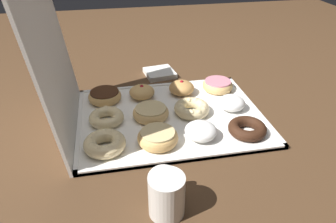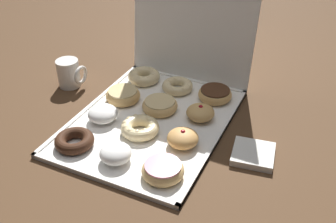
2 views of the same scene
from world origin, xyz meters
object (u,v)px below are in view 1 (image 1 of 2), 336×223
object	(u,v)px
powdered_filled_donut_3	(201,131)
napkin_stack	(160,73)
chocolate_cake_ring_donut_0	(247,128)
glazed_ring_donut_6	(158,137)
donut_box	(170,117)
glazed_ring_donut_7	(151,112)
cruller_donut_4	(192,109)
pink_frosted_donut_2	(218,85)
jelly_filled_donut_8	(142,92)
jelly_filled_donut_5	(182,88)
cruller_donut_9	(105,143)
powdered_filled_donut_1	(232,103)
chocolate_frosted_donut_11	(105,96)
cruller_donut_10	(106,117)
coffee_mug	(166,193)

from	to	relation	value
powdered_filled_donut_3	napkin_stack	xyz separation A→B (m)	(0.46, 0.04, -0.02)
chocolate_cake_ring_donut_0	glazed_ring_donut_6	xyz separation A→B (m)	(0.00, 0.26, 0.00)
donut_box	glazed_ring_donut_7	bearing A→B (deg)	87.14
cruller_donut_4	pink_frosted_donut_2	bearing A→B (deg)	-42.94
donut_box	jelly_filled_donut_8	distance (m)	0.15
jelly_filled_donut_5	napkin_stack	distance (m)	0.20
pink_frosted_donut_2	cruller_donut_9	xyz separation A→B (m)	(-0.27, 0.41, 0.00)
chocolate_cake_ring_donut_0	jelly_filled_donut_8	size ratio (longest dim) A/B	1.27
powdered_filled_donut_1	chocolate_frosted_donut_11	distance (m)	0.43
jelly_filled_donut_5	cruller_donut_10	size ratio (longest dim) A/B	0.83
powdered_filled_donut_1	glazed_ring_donut_6	distance (m)	0.30
cruller_donut_10	glazed_ring_donut_6	bearing A→B (deg)	-135.74
donut_box	powdered_filled_donut_3	distance (m)	0.15
donut_box	cruller_donut_10	size ratio (longest dim) A/B	5.40
donut_box	cruller_donut_10	xyz separation A→B (m)	(0.00, 0.20, 0.02)
jelly_filled_donut_8	jelly_filled_donut_5	bearing A→B (deg)	-89.07
cruller_donut_4	glazed_ring_donut_6	distance (m)	0.19
cruller_donut_9	coffee_mug	distance (m)	0.26
powdered_filled_donut_3	donut_box	bearing A→B (deg)	24.68
pink_frosted_donut_2	jelly_filled_donut_5	distance (m)	0.14
cruller_donut_9	glazed_ring_donut_6	bearing A→B (deg)	-90.51
pink_frosted_donut_2	chocolate_cake_ring_donut_0	bearing A→B (deg)	179.04
powdered_filled_donut_1	jelly_filled_donut_8	xyz separation A→B (m)	(0.13, 0.28, -0.00)
powdered_filled_donut_3	glazed_ring_donut_6	bearing A→B (deg)	90.96
jelly_filled_donut_5	napkin_stack	bearing A→B (deg)	13.54
jelly_filled_donut_5	coffee_mug	world-z (taller)	coffee_mug
donut_box	pink_frosted_donut_2	xyz separation A→B (m)	(0.14, -0.20, 0.02)
chocolate_frosted_donut_11	napkin_stack	bearing A→B (deg)	-49.49
cruller_donut_10	chocolate_cake_ring_donut_0	bearing A→B (deg)	-109.66
donut_box	coffee_mug	bearing A→B (deg)	167.24
glazed_ring_donut_7	chocolate_frosted_donut_11	bearing A→B (deg)	46.11
glazed_ring_donut_6	cruller_donut_10	world-z (taller)	glazed_ring_donut_6
chocolate_cake_ring_donut_0	powdered_filled_donut_3	world-z (taller)	powdered_filled_donut_3
powdered_filled_donut_1	pink_frosted_donut_2	bearing A→B (deg)	0.05
chocolate_cake_ring_donut_0	pink_frosted_donut_2	xyz separation A→B (m)	(0.28, -0.00, 0.00)
pink_frosted_donut_2	cruller_donut_4	xyz separation A→B (m)	(-0.14, 0.13, -0.00)
cruller_donut_10	jelly_filled_donut_8	bearing A→B (deg)	-44.30
chocolate_cake_ring_donut_0	cruller_donut_9	xyz separation A→B (m)	(0.00, 0.41, 0.00)
donut_box	napkin_stack	distance (m)	0.33
glazed_ring_donut_6	coffee_mug	bearing A→B (deg)	174.98
jelly_filled_donut_8	cruller_donut_9	size ratio (longest dim) A/B	0.76
pink_frosted_donut_2	coffee_mug	size ratio (longest dim) A/B	1.12
chocolate_frosted_donut_11	donut_box	bearing A→B (deg)	-124.25
powdered_filled_donut_1	chocolate_cake_ring_donut_0	bearing A→B (deg)	178.05
napkin_stack	chocolate_cake_ring_donut_0	bearing A→B (deg)	-159.18
glazed_ring_donut_7	cruller_donut_10	distance (m)	0.14
chocolate_cake_ring_donut_0	chocolate_frosted_donut_11	distance (m)	0.48
glazed_ring_donut_7	coffee_mug	bearing A→B (deg)	176.76
napkin_stack	jelly_filled_donut_8	bearing A→B (deg)	153.69
chocolate_cake_ring_donut_0	glazed_ring_donut_6	bearing A→B (deg)	89.44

